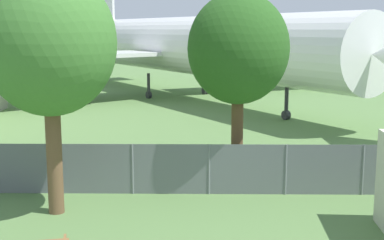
# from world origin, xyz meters

# --- Properties ---
(perimeter_fence) EXTENTS (56.07, 0.07, 1.70)m
(perimeter_fence) POSITION_xyz_m (-0.00, 10.72, 0.85)
(perimeter_fence) COLOR slate
(perimeter_fence) RESTS_ON ground
(airplane) EXTENTS (33.55, 40.98, 13.00)m
(airplane) POSITION_xyz_m (-1.43, 35.96, 4.14)
(airplane) COLOR white
(airplane) RESTS_ON ground
(tree_left_of_cabin) EXTENTS (3.85, 3.85, 7.18)m
(tree_left_of_cabin) POSITION_xyz_m (-4.61, 8.83, 5.03)
(tree_left_of_cabin) COLOR brown
(tree_left_of_cabin) RESTS_ON ground
(tree_behind_benches) EXTENTS (3.43, 3.43, 6.69)m
(tree_behind_benches) POSITION_xyz_m (0.98, 11.61, 4.77)
(tree_behind_benches) COLOR brown
(tree_behind_benches) RESTS_ON ground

